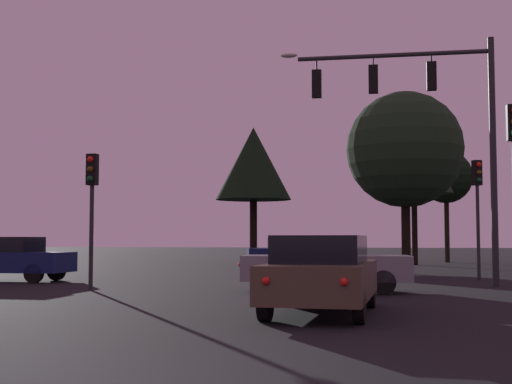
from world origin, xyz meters
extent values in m
plane|color=black|center=(0.00, 24.50, 0.00)|extent=(168.00, 168.00, 0.00)
cylinder|color=#232326|center=(5.99, 15.82, 3.85)|extent=(0.20, 0.20, 7.70)
cylinder|color=#232326|center=(2.98, 15.87, 7.27)|extent=(6.01, 0.23, 0.14)
ellipsoid|color=#F4EACC|center=(-0.33, 15.92, 7.42)|extent=(0.56, 0.28, 0.16)
cylinder|color=#232326|center=(4.18, 15.85, 7.14)|extent=(0.05, 0.05, 0.27)
cube|color=black|center=(4.18, 15.85, 6.55)|extent=(0.30, 0.24, 0.90)
sphere|color=red|center=(4.18, 15.99, 6.83)|extent=(0.18, 0.18, 0.18)
sphere|color=#56380C|center=(4.18, 15.99, 6.55)|extent=(0.18, 0.18, 0.18)
sphere|color=#0C4219|center=(4.18, 15.99, 6.27)|extent=(0.18, 0.18, 0.18)
cylinder|color=#232326|center=(2.38, 15.88, 7.13)|extent=(0.05, 0.05, 0.30)
cube|color=black|center=(2.38, 15.88, 6.53)|extent=(0.30, 0.24, 0.90)
sphere|color=red|center=(2.38, 16.02, 6.81)|extent=(0.18, 0.18, 0.18)
sphere|color=#56380C|center=(2.38, 16.02, 6.53)|extent=(0.18, 0.18, 0.18)
sphere|color=#0C4219|center=(2.38, 16.02, 6.25)|extent=(0.18, 0.18, 0.18)
cylinder|color=#232326|center=(0.57, 15.90, 7.08)|extent=(0.05, 0.05, 0.38)
cube|color=black|center=(0.57, 15.90, 6.44)|extent=(0.30, 0.24, 0.90)
sphere|color=red|center=(0.58, 16.04, 6.72)|extent=(0.18, 0.18, 0.18)
sphere|color=#56380C|center=(0.58, 16.04, 6.44)|extent=(0.18, 0.18, 0.18)
sphere|color=#0C4219|center=(0.58, 16.04, 6.16)|extent=(0.18, 0.18, 0.18)
cylinder|color=#232326|center=(-5.64, 12.58, 1.49)|extent=(0.12, 0.12, 2.99)
cube|color=black|center=(-5.64, 12.58, 3.44)|extent=(0.31, 0.25, 0.90)
sphere|color=red|center=(-5.65, 12.44, 3.72)|extent=(0.18, 0.18, 0.18)
sphere|color=#56380C|center=(-5.65, 12.44, 3.44)|extent=(0.18, 0.18, 0.18)
sphere|color=#0C4219|center=(-5.65, 12.44, 3.16)|extent=(0.18, 0.18, 0.18)
cylinder|color=#232326|center=(6.03, 19.38, 1.68)|extent=(0.12, 0.12, 3.36)
cube|color=black|center=(6.03, 19.38, 3.81)|extent=(0.37, 0.33, 0.90)
sphere|color=red|center=(6.07, 19.25, 4.09)|extent=(0.18, 0.18, 0.18)
sphere|color=#56380C|center=(6.07, 19.25, 3.81)|extent=(0.18, 0.18, 0.18)
sphere|color=#0C4219|center=(6.07, 19.25, 3.53)|extent=(0.18, 0.18, 0.18)
cube|color=#473828|center=(1.27, 7.28, 0.66)|extent=(2.14, 4.50, 0.68)
cube|color=black|center=(1.26, 7.13, 1.26)|extent=(1.74, 2.47, 0.52)
cylinder|color=black|center=(0.55, 8.78, 0.32)|extent=(0.24, 0.65, 0.64)
cylinder|color=black|center=(2.19, 8.66, 0.32)|extent=(0.24, 0.65, 0.64)
cylinder|color=black|center=(0.35, 5.89, 0.32)|extent=(0.24, 0.65, 0.64)
cylinder|color=black|center=(1.99, 5.78, 0.32)|extent=(0.24, 0.65, 0.64)
sphere|color=red|center=(0.48, 5.12, 0.76)|extent=(0.14, 0.14, 0.14)
sphere|color=red|center=(1.77, 5.03, 0.76)|extent=(0.14, 0.14, 0.14)
cube|color=gray|center=(1.02, 12.88, 0.66)|extent=(4.60, 1.98, 0.68)
cube|color=black|center=(0.87, 12.88, 1.26)|extent=(2.51, 1.64, 0.52)
cylinder|color=black|center=(2.48, 13.74, 0.32)|extent=(0.65, 0.23, 0.64)
cylinder|color=black|center=(2.55, 12.16, 0.32)|extent=(0.65, 0.23, 0.64)
cylinder|color=black|center=(-0.51, 13.61, 0.32)|extent=(0.65, 0.23, 0.64)
cylinder|color=black|center=(-0.44, 12.02, 0.32)|extent=(0.65, 0.23, 0.64)
sphere|color=red|center=(-1.28, 13.41, 0.76)|extent=(0.14, 0.14, 0.14)
sphere|color=red|center=(-1.23, 12.16, 0.76)|extent=(0.14, 0.14, 0.14)
cube|color=#0F1947|center=(-10.09, 16.06, 0.66)|extent=(4.41, 1.94, 0.68)
cube|color=black|center=(-10.24, 16.07, 1.26)|extent=(2.41, 1.61, 0.52)
cylinder|color=black|center=(-8.62, 16.77, 0.32)|extent=(0.65, 0.23, 0.64)
cylinder|color=black|center=(-8.69, 15.22, 0.32)|extent=(0.65, 0.23, 0.64)
cube|color=#0F1947|center=(-1.67, 27.31, 0.66)|extent=(4.24, 2.71, 0.68)
cube|color=black|center=(-1.53, 27.34, 1.26)|extent=(2.43, 2.02, 0.52)
cylinder|color=black|center=(-2.73, 26.21, 0.32)|extent=(0.67, 0.35, 0.64)
cylinder|color=black|center=(-3.12, 27.76, 0.32)|extent=(0.67, 0.35, 0.64)
cylinder|color=black|center=(-0.23, 26.85, 0.32)|extent=(0.67, 0.35, 0.64)
cylinder|color=black|center=(-0.62, 28.40, 0.32)|extent=(0.67, 0.35, 0.64)
sphere|color=red|center=(0.39, 27.19, 0.76)|extent=(0.14, 0.14, 0.14)
sphere|color=red|center=(0.07, 28.40, 0.76)|extent=(0.14, 0.14, 0.14)
cylinder|color=black|center=(7.01, 38.38, 2.08)|extent=(0.30, 0.30, 4.15)
sphere|color=black|center=(7.01, 38.38, 5.30)|extent=(3.29, 3.29, 3.29)
cylinder|color=black|center=(-4.52, 34.38, 1.88)|extent=(0.44, 0.44, 3.76)
cone|color=black|center=(-4.52, 34.38, 5.92)|extent=(4.48, 4.48, 4.33)
cylinder|color=black|center=(3.72, 23.32, 1.74)|extent=(0.37, 0.37, 3.49)
sphere|color=black|center=(3.72, 23.32, 5.19)|extent=(4.87, 4.87, 4.87)
cylinder|color=black|center=(4.72, 33.32, 1.97)|extent=(0.32, 0.32, 3.94)
cone|color=black|center=(4.72, 33.32, 6.54)|extent=(4.29, 4.29, 5.21)
camera|label=1|loc=(2.15, -6.41, 1.46)|focal=49.12mm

